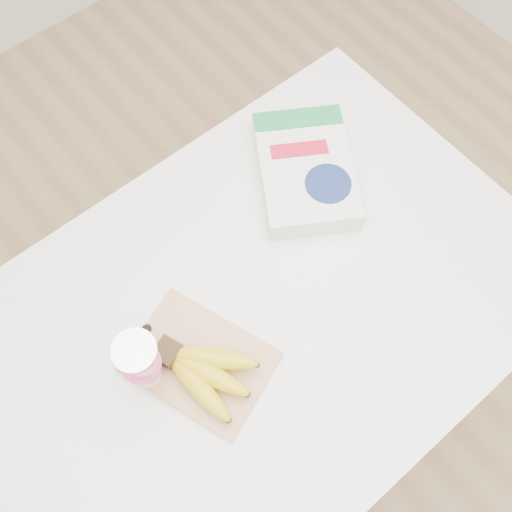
{
  "coord_description": "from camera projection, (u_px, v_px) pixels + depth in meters",
  "views": [
    {
      "loc": [
        -0.23,
        -0.3,
        2.04
      ],
      "look_at": [
        0.08,
        0.08,
        0.98
      ],
      "focal_mm": 40.0,
      "sensor_mm": 36.0,
      "label": 1
    }
  ],
  "objects": [
    {
      "name": "table",
      "position": [
        253.0,
        368.0,
        1.58
      ],
      "size": [
        1.25,
        0.83,
        0.94
      ],
      "primitive_type": "cube",
      "color": "white",
      "rests_on": "ground"
    },
    {
      "name": "yogurt_stack",
      "position": [
        141.0,
        362.0,
        1.0
      ],
      "size": [
        0.08,
        0.08,
        0.18
      ],
      "color": "white",
      "rests_on": "cutting_board"
    },
    {
      "name": "room",
      "position": [
        249.0,
        213.0,
        0.78
      ],
      "size": [
        4.0,
        4.0,
        4.0
      ],
      "color": "tan",
      "rests_on": "ground"
    },
    {
      "name": "bananas",
      "position": [
        203.0,
        371.0,
        1.07
      ],
      "size": [
        0.16,
        0.21,
        0.06
      ],
      "color": "#382816",
      "rests_on": "cutting_board"
    },
    {
      "name": "cutting_board",
      "position": [
        200.0,
        362.0,
        1.11
      ],
      "size": [
        0.27,
        0.32,
        0.01
      ],
      "primitive_type": "cube",
      "rotation": [
        0.0,
        0.0,
        0.35
      ],
      "color": "tan",
      "rests_on": "table"
    },
    {
      "name": "cereal_box",
      "position": [
        305.0,
        171.0,
        1.26
      ],
      "size": [
        0.33,
        0.36,
        0.07
      ],
      "rotation": [
        0.0,
        0.0,
        -0.56
      ],
      "color": "white",
      "rests_on": "table"
    }
  ]
}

